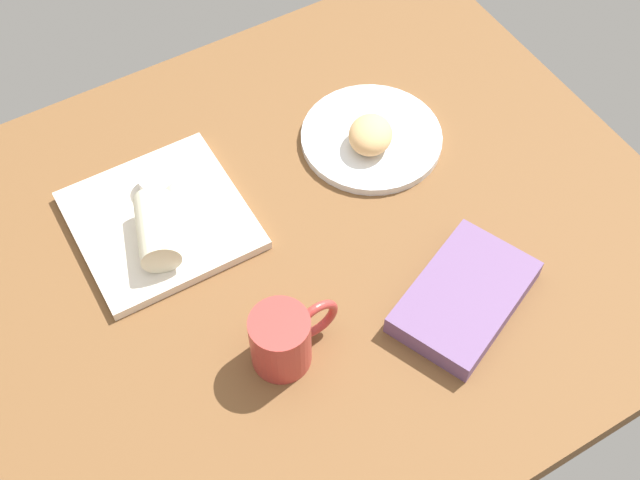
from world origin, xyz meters
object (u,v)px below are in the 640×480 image
at_px(scone_pastry, 371,135).
at_px(breakfast_wrap, 157,230).
at_px(coffee_mug, 283,339).
at_px(round_plate, 371,138).
at_px(book_stack, 464,297).
at_px(square_plate, 160,220).
at_px(sauce_cup, 157,182).

relative_size(scone_pastry, breakfast_wrap, 0.72).
xyz_separation_m(scone_pastry, coffee_mug, (-0.29, -0.25, 0.01)).
relative_size(round_plate, breakfast_wrap, 2.02).
height_order(book_stack, coffee_mug, coffee_mug).
xyz_separation_m(breakfast_wrap, coffee_mug, (0.07, -0.24, 0.00)).
height_order(square_plate, breakfast_wrap, breakfast_wrap).
relative_size(breakfast_wrap, book_stack, 0.46).
bearing_deg(breakfast_wrap, coffee_mug, 123.43).
height_order(round_plate, square_plate, square_plate).
bearing_deg(breakfast_wrap, book_stack, 154.80).
bearing_deg(round_plate, book_stack, -99.24).
xyz_separation_m(round_plate, book_stack, (-0.05, -0.32, 0.01)).
relative_size(square_plate, sauce_cup, 4.49).
bearing_deg(square_plate, breakfast_wrap, -112.94).
bearing_deg(sauce_cup, scone_pastry, -15.14).
height_order(round_plate, book_stack, book_stack).
bearing_deg(breakfast_wrap, round_plate, -159.32).
bearing_deg(breakfast_wrap, square_plate, -95.30).
height_order(sauce_cup, breakfast_wrap, breakfast_wrap).
xyz_separation_m(square_plate, sauce_cup, (0.02, 0.05, 0.02)).
bearing_deg(square_plate, sauce_cup, 67.06).
bearing_deg(coffee_mug, breakfast_wrap, 105.80).
height_order(square_plate, book_stack, book_stack).
height_order(square_plate, coffee_mug, coffee_mug).
bearing_deg(coffee_mug, scone_pastry, 40.37).
distance_m(square_plate, breakfast_wrap, 0.06).
height_order(scone_pastry, coffee_mug, coffee_mug).
relative_size(scone_pastry, coffee_mug, 0.61).
bearing_deg(book_stack, round_plate, 80.76).
height_order(scone_pastry, book_stack, scone_pastry).
xyz_separation_m(round_plate, square_plate, (-0.36, 0.02, 0.00)).
height_order(breakfast_wrap, coffee_mug, coffee_mug).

